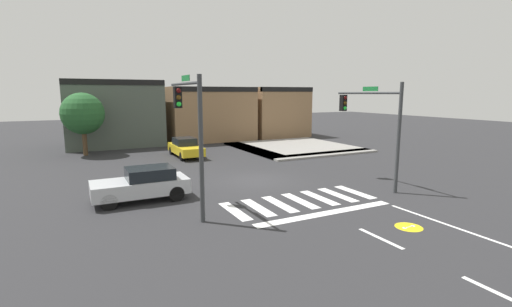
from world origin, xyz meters
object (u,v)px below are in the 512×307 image
at_px(traffic_signal_southwest, 190,119).
at_px(roadside_tree, 83,114).
at_px(car_yellow, 185,147).
at_px(traffic_signal_southeast, 372,116).
at_px(car_silver, 143,184).

height_order(traffic_signal_southwest, roadside_tree, traffic_signal_southwest).
xyz_separation_m(car_yellow, roadside_tree, (-7.10, 4.30, 2.64)).
distance_m(traffic_signal_southeast, car_yellow, 15.17).
distance_m(car_yellow, car_silver, 11.91).
bearing_deg(roadside_tree, car_yellow, -31.22).
bearing_deg(car_yellow, traffic_signal_southeast, 25.96).
bearing_deg(traffic_signal_southwest, car_silver, 30.27).
height_order(traffic_signal_southeast, car_yellow, traffic_signal_southeast).
xyz_separation_m(traffic_signal_southwest, car_silver, (-1.56, 2.67, -3.17)).
relative_size(traffic_signal_southwest, car_yellow, 1.23).
height_order(traffic_signal_southwest, car_silver, traffic_signal_southwest).
distance_m(car_silver, roadside_tree, 15.39).
height_order(car_yellow, roadside_tree, roadside_tree).
bearing_deg(car_yellow, roadside_tree, -121.22).
bearing_deg(roadside_tree, traffic_signal_southwest, -78.76).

